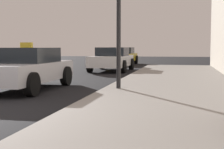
{
  "coord_description": "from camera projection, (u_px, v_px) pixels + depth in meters",
  "views": [
    {
      "loc": [
        4.15,
        -5.57,
        1.29
      ],
      "look_at": [
        2.78,
        0.9,
        0.74
      ],
      "focal_mm": 53.26,
      "sensor_mm": 36.0,
      "label": 1
    }
  ],
  "objects": [
    {
      "name": "car_yellow",
      "position": [
        122.0,
        56.0,
        24.68
      ],
      "size": [
        2.0,
        4.07,
        1.27
      ],
      "rotation": [
        0.0,
        0.0,
        3.14
      ],
      "color": "yellow",
      "rests_on": "ground_plane"
    },
    {
      "name": "car_white",
      "position": [
        112.0,
        59.0,
        17.97
      ],
      "size": [
        1.96,
        4.09,
        1.27
      ],
      "rotation": [
        0.0,
        0.0,
        3.14
      ],
      "color": "white",
      "rests_on": "ground_plane"
    },
    {
      "name": "car_silver",
      "position": [
        25.0,
        68.0,
        10.11
      ],
      "size": [
        1.97,
        4.06,
        1.43
      ],
      "rotation": [
        0.0,
        0.0,
        3.14
      ],
      "color": "#B7B7BF",
      "rests_on": "ground_plane"
    },
    {
      "name": "sidewalk",
      "position": [
        172.0,
        120.0,
        5.56
      ],
      "size": [
        4.0,
        32.0,
        0.15
      ],
      "primitive_type": "cube",
      "color": "gray",
      "rests_on": "ground_plane"
    }
  ]
}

